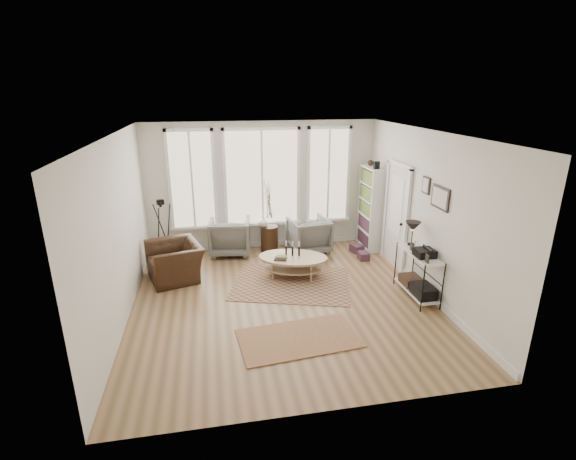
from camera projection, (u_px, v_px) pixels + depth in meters
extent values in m
plane|color=#9A744D|center=(283.00, 300.00, 7.41)|extent=(5.50, 5.50, 0.00)
plane|color=white|center=(282.00, 133.00, 6.47)|extent=(5.50, 5.50, 0.00)
cube|color=silver|center=(262.00, 186.00, 9.50)|extent=(5.20, 0.04, 2.90)
cube|color=silver|center=(328.00, 301.00, 4.38)|extent=(5.20, 0.04, 2.90)
cube|color=silver|center=(119.00, 232.00, 6.49)|extent=(0.04, 5.50, 2.90)
cube|color=silver|center=(427.00, 214.00, 7.39)|extent=(0.04, 5.50, 2.90)
cube|color=white|center=(263.00, 243.00, 9.94)|extent=(5.10, 0.04, 0.12)
cube|color=white|center=(418.00, 285.00, 7.84)|extent=(0.03, 5.40, 0.12)
cube|color=#D0BE7E|center=(262.00, 178.00, 9.42)|extent=(1.60, 0.03, 2.10)
cube|color=#D0BE7E|center=(192.00, 180.00, 9.15)|extent=(0.90, 0.03, 2.10)
cube|color=#D0BE7E|center=(328.00, 175.00, 9.68)|extent=(0.90, 0.03, 2.10)
cube|color=white|center=(262.00, 178.00, 9.40)|extent=(1.74, 0.06, 2.24)
cube|color=white|center=(192.00, 180.00, 9.13)|extent=(1.04, 0.06, 2.24)
cube|color=white|center=(328.00, 175.00, 9.67)|extent=(1.04, 0.06, 2.24)
cube|color=white|center=(263.00, 224.00, 9.73)|extent=(4.10, 0.12, 0.06)
cube|color=silver|center=(396.00, 217.00, 8.59)|extent=(0.04, 0.88, 2.10)
cube|color=white|center=(396.00, 205.00, 8.50)|extent=(0.01, 0.55, 1.20)
cube|color=white|center=(406.00, 224.00, 8.13)|extent=(0.06, 0.08, 2.18)
cube|color=white|center=(386.00, 211.00, 9.04)|extent=(0.06, 0.08, 2.18)
cube|color=white|center=(400.00, 164.00, 8.23)|extent=(0.06, 1.06, 0.08)
sphere|color=black|center=(401.00, 224.00, 8.29)|extent=(0.06, 0.06, 0.06)
cube|color=white|center=(377.00, 213.00, 9.21)|extent=(0.30, 0.03, 1.90)
cube|color=white|center=(364.00, 203.00, 9.97)|extent=(0.30, 0.03, 1.90)
cube|color=white|center=(376.00, 208.00, 9.62)|extent=(0.02, 0.85, 1.90)
cube|color=white|center=(370.00, 208.00, 9.59)|extent=(0.30, 0.81, 1.90)
cube|color=maroon|center=(370.00, 208.00, 9.59)|extent=(0.24, 0.75, 1.76)
cube|color=black|center=(377.00, 165.00, 9.07)|extent=(0.12, 0.10, 0.16)
sphere|color=#341F12|center=(371.00, 163.00, 9.40)|extent=(0.14, 0.14, 0.14)
cube|color=white|center=(416.00, 290.00, 7.50)|extent=(0.37, 1.07, 0.03)
cube|color=white|center=(420.00, 254.00, 7.28)|extent=(0.37, 1.07, 0.02)
cylinder|color=black|center=(423.00, 289.00, 6.88)|extent=(0.02, 0.02, 0.85)
cylinder|color=black|center=(443.00, 287.00, 6.94)|extent=(0.02, 0.02, 0.85)
cylinder|color=black|center=(396.00, 264.00, 7.87)|extent=(0.02, 0.02, 0.85)
cylinder|color=black|center=(413.00, 262.00, 7.93)|extent=(0.02, 0.02, 0.85)
cylinder|color=black|center=(411.00, 244.00, 7.58)|extent=(0.14, 0.14, 0.02)
cylinder|color=black|center=(412.00, 237.00, 7.54)|extent=(0.02, 0.02, 0.30)
cone|color=black|center=(413.00, 226.00, 7.48)|extent=(0.28, 0.28, 0.18)
cube|color=black|center=(425.00, 253.00, 7.11)|extent=(0.32, 0.30, 0.13)
cube|color=black|center=(423.00, 291.00, 7.23)|extent=(0.32, 0.45, 0.20)
cube|color=#341F12|center=(411.00, 280.00, 7.68)|extent=(0.32, 0.40, 0.16)
cube|color=black|center=(427.00, 259.00, 6.84)|extent=(0.02, 0.10, 0.14)
cube|color=black|center=(412.00, 247.00, 7.34)|extent=(0.02, 0.10, 0.12)
cube|color=black|center=(440.00, 198.00, 6.89)|extent=(0.03, 0.52, 0.38)
cube|color=white|center=(440.00, 198.00, 6.88)|extent=(0.01, 0.44, 0.30)
cube|color=black|center=(426.00, 185.00, 7.32)|extent=(0.03, 0.24, 0.30)
cube|color=white|center=(425.00, 185.00, 7.32)|extent=(0.01, 0.18, 0.24)
cube|color=brown|center=(292.00, 283.00, 8.03)|extent=(2.58, 2.21, 0.01)
cube|color=maroon|center=(299.00, 338.00, 6.25)|extent=(1.86, 1.16, 0.01)
ellipsoid|color=tan|center=(293.00, 267.00, 8.28)|extent=(1.32, 1.04, 0.03)
ellipsoid|color=tan|center=(293.00, 257.00, 8.21)|extent=(1.54, 1.22, 0.04)
cylinder|color=tan|center=(276.00, 273.00, 8.01)|extent=(0.04, 0.04, 0.38)
cylinder|color=tan|center=(314.00, 270.00, 8.14)|extent=(0.04, 0.04, 0.38)
cylinder|color=tan|center=(273.00, 265.00, 8.41)|extent=(0.04, 0.04, 0.38)
cylinder|color=tan|center=(309.00, 262.00, 8.54)|extent=(0.04, 0.04, 0.38)
cylinder|color=black|center=(286.00, 251.00, 8.20)|extent=(0.04, 0.04, 0.19)
cylinder|color=black|center=(293.00, 251.00, 8.22)|extent=(0.04, 0.04, 0.19)
cylinder|color=black|center=(299.00, 251.00, 8.24)|extent=(0.04, 0.04, 0.19)
cube|color=#29522D|center=(281.00, 258.00, 8.06)|extent=(0.24, 0.17, 0.06)
imported|color=slate|center=(230.00, 236.00, 9.37)|extent=(0.98, 1.00, 0.82)
imported|color=slate|center=(309.00, 235.00, 9.49)|extent=(0.96, 0.98, 0.79)
cylinder|color=#341F12|center=(269.00, 238.00, 9.57)|extent=(0.40, 0.40, 0.59)
imported|color=silver|center=(263.00, 221.00, 9.41)|extent=(0.30, 0.30, 0.26)
imported|color=#341F12|center=(175.00, 261.00, 8.16)|extent=(1.32, 1.23, 0.71)
cylinder|color=black|center=(161.00, 205.00, 8.47)|extent=(0.06, 0.06, 0.06)
cube|color=black|center=(160.00, 202.00, 8.45)|extent=(0.16, 0.14, 0.10)
cylinder|color=black|center=(160.00, 203.00, 8.37)|extent=(0.06, 0.08, 0.06)
cube|color=maroon|center=(357.00, 248.00, 9.53)|extent=(0.31, 0.35, 0.19)
cube|color=maroon|center=(363.00, 256.00, 9.13)|extent=(0.21, 0.26, 0.17)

